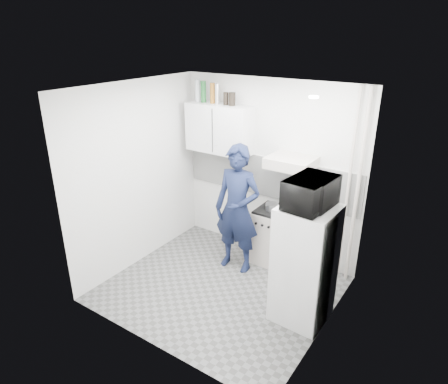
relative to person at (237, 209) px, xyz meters
The scene contains 23 objects.
floor 1.08m from the person, 79.06° to the right, with size 2.80×2.80×0.00m, color #5D5D5D.
ceiling 1.79m from the person, 79.06° to the right, with size 2.80×2.80×0.00m, color white.
wall_back 0.79m from the person, 80.60° to the left, with size 2.80×2.80×0.00m, color silver.
wall_left 1.47m from the person, 155.89° to the right, with size 2.60×2.60×0.00m, color silver.
wall_right 1.66m from the person, 20.88° to the right, with size 2.60×2.60×0.00m, color silver.
person is the anchor object (origin of this frame).
stove 0.75m from the person, 49.86° to the left, with size 0.50×0.50×0.80m, color #BEB3A8.
fridge 1.32m from the person, 21.85° to the right, with size 0.59×0.59×1.43m, color silver.
stove_top 0.56m from the person, 49.86° to the left, with size 0.48×0.48×0.03m, color black.
saucepan 0.52m from the person, 51.75° to the left, with size 0.17×0.17×0.10m, color silver.
microwave 1.48m from the person, 21.85° to the right, with size 0.41×0.60×0.33m, color black.
bottle_a 1.84m from the person, 154.03° to the left, with size 0.07×0.07×0.32m, color #B2B7BC.
bottle_b 1.78m from the person, 151.51° to the left, with size 0.08×0.08×0.31m, color #144C1E.
bottle_c 1.70m from the person, 146.62° to the left, with size 0.07×0.07×0.29m, color brown.
bottle_d 1.66m from the person, 143.63° to the left, with size 0.06×0.06×0.28m, color silver.
canister_a 1.56m from the person, 136.57° to the left, with size 0.07×0.07×0.18m, color black.
canister_b 1.53m from the person, 130.37° to the left, with size 0.10×0.10×0.18m, color black.
upper_cabinet 1.24m from the person, 142.03° to the left, with size 1.00×0.35×0.70m, color silver.
range_hood 0.97m from the person, 37.02° to the left, with size 0.60×0.50×0.14m, color #BEB3A8.
backsplash 0.73m from the person, 80.39° to the left, with size 2.74×0.03×0.60m, color white.
pipe_a 1.58m from the person, 22.80° to the left, with size 0.05×0.05×2.60m, color #BEB3A8.
pipe_b 1.47m from the person, 24.67° to the left, with size 0.04×0.04×2.60m, color #BEB3A8.
ceiling_spot_fixture 2.04m from the person, 18.72° to the right, with size 0.10×0.10×0.02m, color white.
Camera 1 is at (2.51, -3.63, 3.20)m, focal length 32.00 mm.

